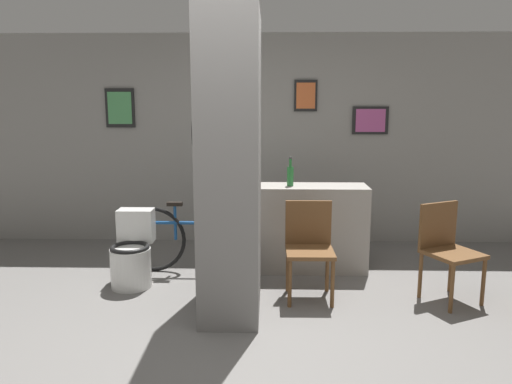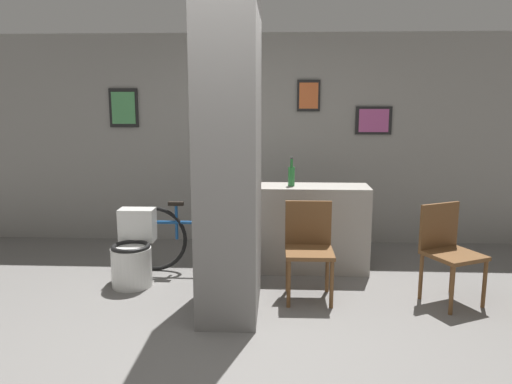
% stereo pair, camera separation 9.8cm
% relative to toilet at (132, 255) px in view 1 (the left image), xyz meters
% --- Properties ---
extents(ground_plane, '(14.00, 14.00, 0.00)m').
position_rel_toilet_xyz_m(ground_plane, '(1.09, -1.02, -0.30)').
color(ground_plane, slate).
extents(wall_back, '(8.00, 0.09, 2.60)m').
position_rel_toilet_xyz_m(wall_back, '(1.09, 1.61, 1.00)').
color(wall_back, gray).
rests_on(wall_back, ground_plane).
extents(pillar_center, '(0.52, 1.10, 2.60)m').
position_rel_toilet_xyz_m(pillar_center, '(1.02, -0.47, 1.00)').
color(pillar_center, gray).
rests_on(pillar_center, ground_plane).
extents(counter_shelf, '(1.42, 0.44, 0.91)m').
position_rel_toilet_xyz_m(counter_shelf, '(1.67, 0.50, 0.15)').
color(counter_shelf, gray).
rests_on(counter_shelf, ground_plane).
extents(toilet, '(0.39, 0.55, 0.72)m').
position_rel_toilet_xyz_m(toilet, '(0.00, 0.00, 0.00)').
color(toilet, silver).
rests_on(toilet, ground_plane).
extents(chair_near_pillar, '(0.43, 0.43, 0.88)m').
position_rel_toilet_xyz_m(chair_near_pillar, '(1.71, -0.25, 0.19)').
color(chair_near_pillar, brown).
rests_on(chair_near_pillar, ground_plane).
extents(chair_by_doorway, '(0.57, 0.57, 0.88)m').
position_rel_toilet_xyz_m(chair_by_doorway, '(2.95, -0.28, 0.19)').
color(chair_by_doorway, brown).
rests_on(chair_by_doorway, ground_plane).
extents(bicycle, '(1.67, 0.42, 0.75)m').
position_rel_toilet_xyz_m(bicycle, '(0.61, 0.38, 0.06)').
color(bicycle, black).
rests_on(bicycle, ground_plane).
extents(bottle_tall, '(0.07, 0.07, 0.31)m').
position_rel_toilet_xyz_m(bottle_tall, '(1.56, 0.49, 0.72)').
color(bottle_tall, '#267233').
rests_on(bottle_tall, counter_shelf).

